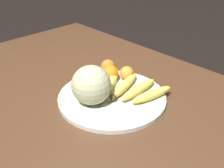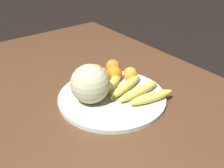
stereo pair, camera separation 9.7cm
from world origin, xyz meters
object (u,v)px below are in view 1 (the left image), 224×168
object	(u,v)px
orange_back_left	(92,73)
orange_back_right	(127,73)
produce_tag	(111,84)
orange_front_right	(111,73)
melon	(91,85)
fruit_bowl	(112,97)
banana_bunch	(124,86)
orange_mid_center	(108,67)
kitchen_table	(90,112)
orange_front_left	(100,79)

from	to	relation	value
orange_back_left	orange_back_right	xyz separation A→B (m)	(0.10, 0.11, -0.00)
produce_tag	orange_front_right	bearing A→B (deg)	95.00
melon	orange_back_left	bearing A→B (deg)	138.71
fruit_bowl	orange_back_left	bearing A→B (deg)	169.86
banana_bunch	orange_mid_center	world-z (taller)	orange_mid_center
orange_back_right	produce_tag	xyz separation A→B (m)	(-0.02, -0.08, -0.03)
produce_tag	orange_mid_center	bearing A→B (deg)	99.83
kitchen_table	produce_tag	size ratio (longest dim) A/B	18.18
orange_back_left	orange_back_right	bearing A→B (deg)	47.55
orange_back_left	orange_front_left	bearing A→B (deg)	-13.52
orange_back_right	orange_front_left	bearing A→B (deg)	-103.71
melon	orange_front_right	distance (m)	0.18
orange_back_right	orange_mid_center	bearing A→B (deg)	-169.48
produce_tag	orange_front_left	bearing A→B (deg)	-149.15
kitchen_table	orange_mid_center	world-z (taller)	orange_mid_center
banana_bunch	orange_front_left	size ratio (longest dim) A/B	4.65
fruit_bowl	orange_front_right	bearing A→B (deg)	138.79
orange_front_left	produce_tag	distance (m)	0.06
banana_bunch	melon	bearing A→B (deg)	153.07
melon	orange_back_left	size ratio (longest dim) A/B	2.19
fruit_bowl	orange_back_right	world-z (taller)	orange_back_right
orange_front_left	orange_mid_center	size ratio (longest dim) A/B	1.17
kitchen_table	produce_tag	xyz separation A→B (m)	(0.01, 0.11, 0.09)
banana_bunch	fruit_bowl	bearing A→B (deg)	157.55
orange_mid_center	orange_back_right	xyz separation A→B (m)	(0.10, 0.02, -0.00)
kitchen_table	melon	distance (m)	0.18
orange_front_right	orange_mid_center	world-z (taller)	orange_front_right
orange_back_left	melon	bearing A→B (deg)	-41.29
orange_mid_center	banana_bunch	bearing A→B (deg)	-20.31
orange_mid_center	orange_back_left	xyz separation A→B (m)	(-0.00, -0.09, 0.00)
kitchen_table	fruit_bowl	size ratio (longest dim) A/B	3.84
kitchen_table	orange_mid_center	size ratio (longest dim) A/B	25.18
melon	orange_mid_center	xyz separation A→B (m)	(-0.12, 0.20, -0.04)
melon	orange_mid_center	world-z (taller)	melon
fruit_bowl	orange_mid_center	world-z (taller)	orange_mid_center
orange_front_left	orange_mid_center	distance (m)	0.12
melon	orange_back_right	size ratio (longest dim) A/B	2.43
fruit_bowl	orange_mid_center	xyz separation A→B (m)	(-0.14, 0.11, 0.04)
kitchen_table	orange_back_right	distance (m)	0.22
orange_mid_center	orange_back_left	world-z (taller)	orange_back_left
kitchen_table	banana_bunch	xyz separation A→B (m)	(0.08, 0.11, 0.11)
banana_bunch	produce_tag	xyz separation A→B (m)	(-0.07, -0.00, -0.02)
banana_bunch	orange_back_left	bearing A→B (deg)	85.60
fruit_bowl	banana_bunch	bearing A→B (deg)	84.55
fruit_bowl	orange_front_right	size ratio (longest dim) A/B	6.30
fruit_bowl	orange_front_left	distance (m)	0.09
banana_bunch	orange_back_right	size ratio (longest dim) A/B	5.77
kitchen_table	orange_back_left	world-z (taller)	orange_back_left
melon	orange_front_left	xyz separation A→B (m)	(-0.06, 0.09, -0.03)
melon	orange_back_left	distance (m)	0.17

